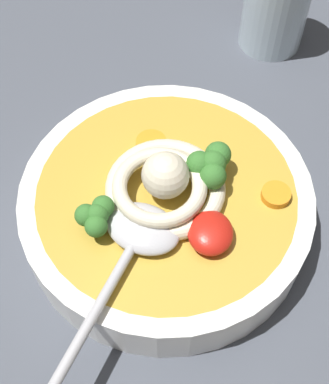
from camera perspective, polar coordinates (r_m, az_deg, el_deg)
table_slab at (r=48.65cm, az=1.33°, el=-5.68°), size 92.72×92.72×3.40cm
soup_bowl at (r=45.84cm, az=0.00°, el=-1.57°), size 24.65×24.65×4.68cm
noodle_pile at (r=42.71cm, az=-0.27°, el=0.80°), size 10.88×10.67×4.37cm
soup_spoon at (r=40.68cm, az=-3.44°, el=-5.44°), size 17.22×9.60×1.60cm
chili_sauce_dollop at (r=41.06cm, az=4.73°, el=-4.36°), size 3.96×3.57×1.78cm
broccoli_floret_far at (r=41.05cm, az=-7.59°, el=-2.55°), size 3.49×3.00×2.76cm
broccoli_floret_beside_noodles at (r=43.06cm, az=4.80°, el=2.93°), size 4.29×3.69×3.39cm
carrot_slice_front at (r=46.54cm, az=-1.62°, el=5.23°), size 2.68×2.68×0.73cm
carrot_slice_extra_b at (r=44.31cm, az=11.67°, el=-0.27°), size 2.42×2.42×0.69cm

